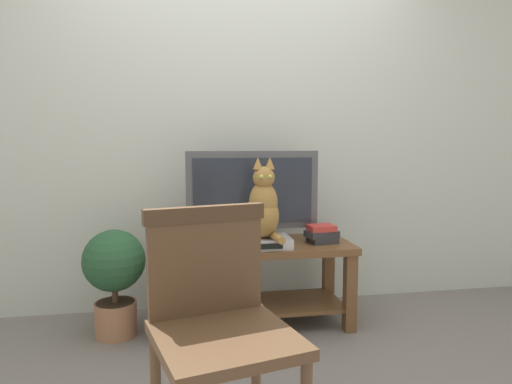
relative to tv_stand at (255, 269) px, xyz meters
The scene contains 9 objects.
ground_plane 0.71m from the tv_stand, 96.05° to the right, with size 12.00×12.00×0.00m, color slate.
back_wall 1.14m from the tv_stand, 97.88° to the left, with size 7.00×0.12×2.80m, color #B7BCB2.
tv_stand is the anchor object (origin of this frame).
tv 0.48m from the tv_stand, 89.98° to the left, with size 0.85×0.20×0.58m.
media_box 0.23m from the tv_stand, 76.40° to the right, with size 0.34×0.24×0.06m.
cat 0.43m from the tv_stand, 77.73° to the right, with size 0.20×0.37×0.49m.
wooden_chair 1.26m from the tv_stand, 106.19° to the right, with size 0.57×0.57×0.93m.
book_stack 0.48m from the tv_stand, ahead, with size 0.22×0.16×0.11m.
potted_plant 0.86m from the tv_stand, behind, with size 0.37×0.37×0.65m.
Camera 1 is at (-0.43, -2.20, 1.18)m, focal length 32.32 mm.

